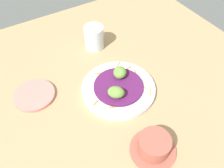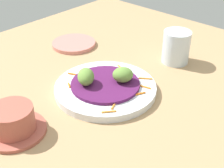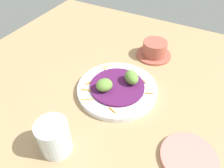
{
  "view_description": "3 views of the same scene",
  "coord_description": "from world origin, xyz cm",
  "px_view_note": "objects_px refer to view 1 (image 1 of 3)",
  "views": [
    {
      "loc": [
        -44.61,
        31.06,
        63.99
      ],
      "look_at": [
        -0.73,
        4.51,
        5.16
      ],
      "focal_mm": 37.22,
      "sensor_mm": 36.0,
      "label": 1
    },
    {
      "loc": [
        -49.31,
        -42.52,
        45.81
      ],
      "look_at": [
        -1.73,
        0.68,
        4.9
      ],
      "focal_mm": 50.65,
      "sensor_mm": 36.0,
      "label": 2
    },
    {
      "loc": [
        41.97,
        24.12,
        50.96
      ],
      "look_at": [
        -0.23,
        1.72,
        6.17
      ],
      "focal_mm": 34.77,
      "sensor_mm": 36.0,
      "label": 3
    }
  ],
  "objects_px": {
    "guac_scoop_center": "(121,72)",
    "terracotta_bowl": "(154,146)",
    "side_plate_small": "(34,95)",
    "guac_scoop_left": "(116,92)",
    "main_plate": "(118,89)",
    "water_glass": "(94,37)"
  },
  "relations": [
    {
      "from": "guac_scoop_center",
      "to": "terracotta_bowl",
      "type": "height_order",
      "value": "guac_scoop_center"
    },
    {
      "from": "side_plate_small",
      "to": "guac_scoop_center",
      "type": "bearing_deg",
      "value": -107.52
    },
    {
      "from": "terracotta_bowl",
      "to": "guac_scoop_left",
      "type": "bearing_deg",
      "value": -1.04
    },
    {
      "from": "main_plate",
      "to": "guac_scoop_left",
      "type": "xyz_separation_m",
      "value": [
        -0.03,
        0.03,
        0.04
      ]
    },
    {
      "from": "main_plate",
      "to": "side_plate_small",
      "type": "bearing_deg",
      "value": 63.96
    },
    {
      "from": "side_plate_small",
      "to": "terracotta_bowl",
      "type": "xyz_separation_m",
      "value": [
        -0.36,
        -0.22,
        0.02
      ]
    },
    {
      "from": "main_plate",
      "to": "water_glass",
      "type": "distance_m",
      "value": 0.26
    },
    {
      "from": "main_plate",
      "to": "side_plate_small",
      "type": "xyz_separation_m",
      "value": [
        0.13,
        0.26,
        -0.0
      ]
    },
    {
      "from": "guac_scoop_center",
      "to": "side_plate_small",
      "type": "bearing_deg",
      "value": 72.48
    },
    {
      "from": "main_plate",
      "to": "guac_scoop_center",
      "type": "height_order",
      "value": "guac_scoop_center"
    },
    {
      "from": "main_plate",
      "to": "guac_scoop_center",
      "type": "distance_m",
      "value": 0.06
    },
    {
      "from": "guac_scoop_left",
      "to": "side_plate_small",
      "type": "bearing_deg",
      "value": 54.62
    },
    {
      "from": "guac_scoop_left",
      "to": "terracotta_bowl",
      "type": "distance_m",
      "value": 0.2
    },
    {
      "from": "guac_scoop_center",
      "to": "water_glass",
      "type": "distance_m",
      "value": 0.22
    },
    {
      "from": "guac_scoop_center",
      "to": "main_plate",
      "type": "bearing_deg",
      "value": 137.38
    },
    {
      "from": "guac_scoop_left",
      "to": "side_plate_small",
      "type": "xyz_separation_m",
      "value": [
        0.16,
        0.22,
        -0.04
      ]
    },
    {
      "from": "guac_scoop_left",
      "to": "water_glass",
      "type": "distance_m",
      "value": 0.29
    },
    {
      "from": "terracotta_bowl",
      "to": "water_glass",
      "type": "xyz_separation_m",
      "value": [
        0.49,
        -0.08,
        0.02
      ]
    },
    {
      "from": "guac_scoop_center",
      "to": "side_plate_small",
      "type": "height_order",
      "value": "guac_scoop_center"
    },
    {
      "from": "main_plate",
      "to": "side_plate_small",
      "type": "height_order",
      "value": "main_plate"
    },
    {
      "from": "guac_scoop_left",
      "to": "guac_scoop_center",
      "type": "relative_size",
      "value": 1.08
    },
    {
      "from": "water_glass",
      "to": "guac_scoop_center",
      "type": "bearing_deg",
      "value": 177.38
    }
  ]
}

